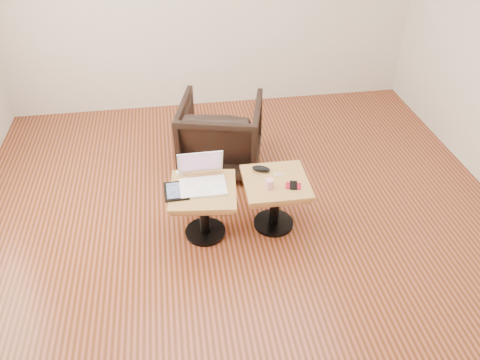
{
  "coord_description": "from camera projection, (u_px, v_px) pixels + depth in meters",
  "views": [
    {
      "loc": [
        -0.46,
        -2.73,
        2.59
      ],
      "look_at": [
        -0.02,
        0.02,
        0.5
      ],
      "focal_mm": 35.0,
      "sensor_mm": 36.0,
      "label": 1
    }
  ],
  "objects": [
    {
      "name": "armchair",
      "position": [
        221.0,
        134.0,
        4.32
      ],
      "size": [
        0.88,
        0.9,
        0.67
      ],
      "primitive_type": "imported",
      "rotation": [
        0.0,
        0.0,
        2.89
      ],
      "color": "black",
      "rests_on": "ground"
    },
    {
      "name": "side_table_left",
      "position": [
        204.0,
        200.0,
        3.55
      ],
      "size": [
        0.55,
        0.55,
        0.45
      ],
      "rotation": [
        0.0,
        0.0,
        -0.12
      ],
      "color": "black",
      "rests_on": "ground"
    },
    {
      "name": "striped_cup",
      "position": [
        269.0,
        184.0,
        3.46
      ],
      "size": [
        0.08,
        0.08,
        0.08
      ],
      "primitive_type": "cylinder",
      "rotation": [
        0.0,
        0.0,
        0.26
      ],
      "color": "#DF506A",
      "rests_on": "side_table_right"
    },
    {
      "name": "room_shell",
      "position": [
        244.0,
        74.0,
        2.96
      ],
      "size": [
        4.52,
        4.52,
        2.71
      ],
      "color": "#4B220C",
      "rests_on": "ground"
    },
    {
      "name": "side_table_right",
      "position": [
        275.0,
        192.0,
        3.63
      ],
      "size": [
        0.5,
        0.5,
        0.45
      ],
      "rotation": [
        0.0,
        0.0,
        -0.01
      ],
      "color": "black",
      "rests_on": "ground"
    },
    {
      "name": "earbuds_tangle",
      "position": [
        278.0,
        174.0,
        3.62
      ],
      "size": [
        0.07,
        0.05,
        0.01
      ],
      "color": "white",
      "rests_on": "side_table_right"
    },
    {
      "name": "glasses_case",
      "position": [
        261.0,
        169.0,
        3.65
      ],
      "size": [
        0.16,
        0.12,
        0.05
      ],
      "primitive_type": "ellipsoid",
      "rotation": [
        0.0,
        0.0,
        -0.43
      ],
      "color": "black",
      "rests_on": "side_table_right"
    },
    {
      "name": "tablet",
      "position": [
        176.0,
        191.0,
        3.45
      ],
      "size": [
        0.18,
        0.23,
        0.02
      ],
      "rotation": [
        0.0,
        0.0,
        0.03
      ],
      "color": "black",
      "rests_on": "side_table_left"
    },
    {
      "name": "charging_adapter",
      "position": [
        179.0,
        173.0,
        3.63
      ],
      "size": [
        0.05,
        0.05,
        0.03
      ],
      "primitive_type": "cube",
      "rotation": [
        0.0,
        0.0,
        0.21
      ],
      "color": "white",
      "rests_on": "side_table_left"
    },
    {
      "name": "phone_on_sleeve",
      "position": [
        293.0,
        186.0,
        3.5
      ],
      "size": [
        0.13,
        0.11,
        0.01
      ],
      "rotation": [
        0.0,
        0.0,
        -0.24
      ],
      "color": "maroon",
      "rests_on": "side_table_right"
    },
    {
      "name": "laptop",
      "position": [
        202.0,
        179.0,
        3.5
      ],
      "size": [
        0.35,
        0.32,
        0.24
      ],
      "rotation": [
        0.0,
        0.0,
        0.01
      ],
      "color": "white",
      "rests_on": "side_table_left"
    }
  ]
}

